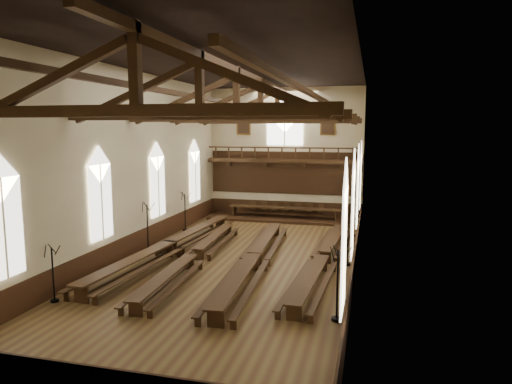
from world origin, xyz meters
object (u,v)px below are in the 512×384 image
at_px(refectory_row_a, 170,245).
at_px(candelabrum_right_near, 337,298).
at_px(candelabrum_left_near, 54,285).
at_px(refectory_row_d, 324,257).
at_px(candelabrum_right_mid, 347,251).
at_px(candelabrum_left_mid, 148,236).
at_px(refectory_row_b, 194,255).
at_px(refectory_row_c, 254,257).
at_px(dais, 284,219).
at_px(candelabrum_right_far, 353,224).
at_px(high_table, 284,209).
at_px(candelabrum_left_far, 185,219).

height_order(refectory_row_a, candelabrum_right_near, candelabrum_right_near).
xyz_separation_m(refectory_row_a, candelabrum_left_near, (-1.64, -7.30, 0.12)).
height_order(refectory_row_d, candelabrum_right_near, candelabrum_right_near).
xyz_separation_m(candelabrum_right_near, candelabrum_right_mid, (0.00, 6.98, -0.10)).
bearing_deg(candelabrum_left_mid, candelabrum_right_near, -32.14).
relative_size(refectory_row_b, candelabrum_left_near, 5.90).
xyz_separation_m(refectory_row_d, candelabrum_right_near, (1.13, -6.32, 0.32)).
height_order(candelabrum_left_near, candelabrum_right_near, candelabrum_right_near).
xyz_separation_m(refectory_row_c, dais, (-0.80, 12.18, -0.47)).
bearing_deg(candelabrum_right_mid, candelabrum_left_near, -144.44).
height_order(refectory_row_b, candelabrum_right_far, candelabrum_right_far).
height_order(candelabrum_left_mid, candelabrum_right_mid, candelabrum_left_mid).
relative_size(refectory_row_b, refectory_row_d, 0.98).
height_order(high_table, candelabrum_right_far, candelabrum_right_far).
bearing_deg(dais, candelabrum_right_near, -73.20).
bearing_deg(candelabrum_left_near, high_table, 72.50).
relative_size(refectory_row_a, candelabrum_right_mid, 6.20).
bearing_deg(refectory_row_d, candelabrum_left_near, -143.88).
distance_m(refectory_row_b, refectory_row_c, 3.11).
xyz_separation_m(dais, candelabrum_right_near, (5.28, -17.49, 0.75)).
height_order(refectory_row_b, high_table, high_table).
distance_m(refectory_row_c, refectory_row_d, 3.50).
bearing_deg(refectory_row_c, candelabrum_left_near, -136.52).
bearing_deg(candelabrum_left_mid, dais, 61.05).
height_order(candelabrum_left_near, candelabrum_right_far, candelabrum_right_far).
height_order(refectory_row_a, high_table, high_table).
height_order(high_table, candelabrum_left_near, candelabrum_left_near).
xyz_separation_m(refectory_row_c, candelabrum_left_mid, (-6.62, 1.66, 0.29)).
bearing_deg(candelabrum_right_near, dais, 106.80).
distance_m(high_table, candelabrum_left_near, 19.35).
bearing_deg(candelabrum_right_near, refectory_row_a, 146.16).
bearing_deg(dais, refectory_row_d, -69.61).
bearing_deg(refectory_row_d, candelabrum_right_far, 81.22).
xyz_separation_m(refectory_row_b, candelabrum_left_mid, (-3.51, 1.85, 0.35)).
distance_m(refectory_row_a, refectory_row_d, 8.34).
height_order(refectory_row_c, high_table, high_table).
bearing_deg(refectory_row_b, candelabrum_right_far, 48.21).
bearing_deg(refectory_row_a, dais, 69.44).
bearing_deg(dais, candelabrum_left_near, -107.50).
bearing_deg(candelabrum_left_far, high_table, 41.71).
bearing_deg(candelabrum_left_mid, refectory_row_d, -3.76).
height_order(refectory_row_a, refectory_row_b, refectory_row_a).
xyz_separation_m(candelabrum_left_near, candelabrum_left_mid, (0.00, 7.94, 0.14)).
distance_m(refectory_row_a, candelabrum_right_mid, 9.49).
bearing_deg(refectory_row_b, candelabrum_left_mid, 152.23).
bearing_deg(refectory_row_a, candelabrum_left_near, -102.63).
distance_m(refectory_row_c, candelabrum_left_near, 9.12).
height_order(refectory_row_c, candelabrum_right_mid, candelabrum_right_mid).
bearing_deg(candelabrum_left_mid, candelabrum_right_far, 30.88).
bearing_deg(refectory_row_d, candelabrum_right_near, -79.89).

